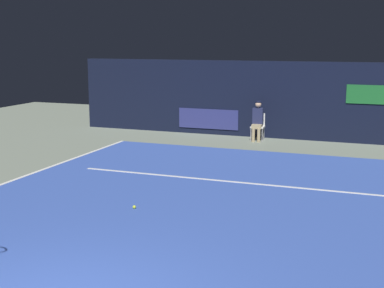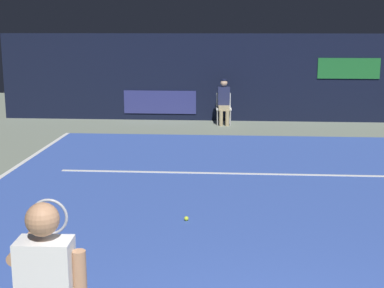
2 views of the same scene
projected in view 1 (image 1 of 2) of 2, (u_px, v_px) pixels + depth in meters
The scene contains 7 objects.
ground_plane at pixel (196, 206), 11.22m from camera, with size 29.51×29.51×0.00m, color gray.
court_surface at pixel (196, 206), 11.22m from camera, with size 9.69×11.87×0.01m, color #3856B2.
line_sideline_right at pixel (3, 184), 12.89m from camera, with size 0.10×11.87×0.01m, color white.
line_service at pixel (227, 181), 13.13m from camera, with size 7.56×0.10×0.01m, color white.
back_wall at pixel (283, 100), 18.73m from camera, with size 14.90×0.33×2.60m.
line_judge_on_chair at pixel (258, 120), 18.33m from camera, with size 0.47×0.55×1.32m.
tennis_ball at pixel (134, 207), 11.00m from camera, with size 0.07×0.07×0.07m, color #CCE033.
Camera 1 is at (3.73, -5.20, 3.31)m, focal length 51.95 mm.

